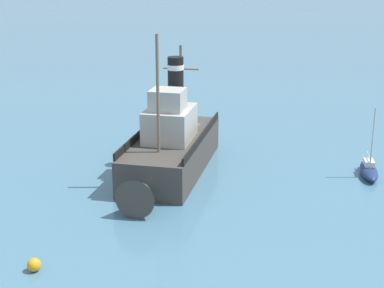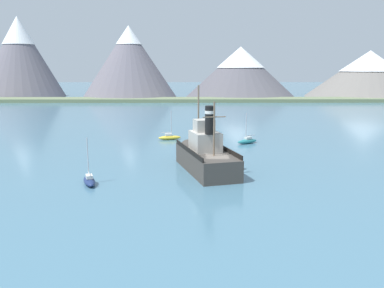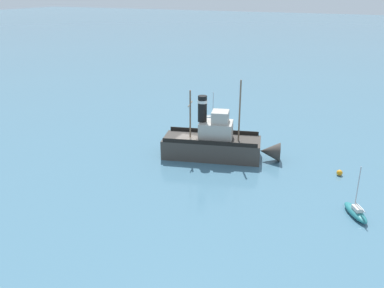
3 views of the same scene
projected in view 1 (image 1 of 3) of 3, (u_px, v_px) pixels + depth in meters
The scene contains 4 objects.
ground_plane at pixel (179, 156), 44.26m from camera, with size 600.00×600.00×0.00m, color #477289.
old_tugboat at pixel (170, 148), 40.23m from camera, with size 7.37×14.78×9.90m.
sailboat_navy at pixel (369, 170), 40.14m from camera, with size 2.31×3.95×4.90m.
mooring_buoy at pixel (34, 265), 27.90m from camera, with size 0.67×0.67×0.67m, color orange.
Camera 1 is at (-20.43, 36.61, 14.23)m, focal length 55.00 mm.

